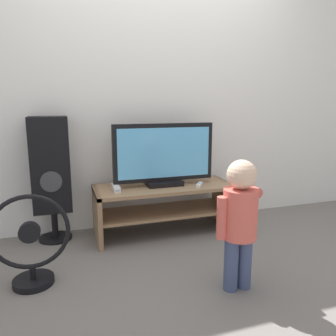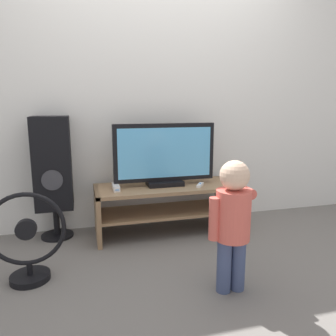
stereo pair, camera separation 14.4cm
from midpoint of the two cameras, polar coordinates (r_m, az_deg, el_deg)
The scene contains 9 objects.
ground_plane at distance 2.76m, azimuth 2.31°, elevation -12.77°, with size 16.00×16.00×0.00m, color slate.
wall_back at distance 3.05m, azimuth -0.63°, elevation 14.59°, with size 10.00×0.06×2.60m.
tv_stand at distance 2.87m, azimuth 0.97°, elevation -5.75°, with size 1.20×0.47×0.42m.
television at distance 2.80m, azimuth 0.88°, elevation 2.22°, with size 0.88×0.20×0.53m.
game_console at distance 2.72m, azimuth -7.58°, elevation -3.32°, with size 0.05×0.19×0.04m.
remote_primary at distance 2.83m, azimuth 7.07°, elevation -2.95°, with size 0.10×0.13×0.03m.
child at distance 1.99m, azimuth 13.26°, elevation -8.07°, with size 0.31×0.46×0.80m.
speaker_tower at distance 2.82m, azimuth -18.07°, elevation 0.40°, with size 0.30×0.27×1.02m.
floor_fan at distance 2.26m, azimuth -21.62°, elevation -11.92°, with size 0.48×0.25×0.59m.
Camera 2 is at (-0.68, -2.42, 1.12)m, focal length 35.00 mm.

